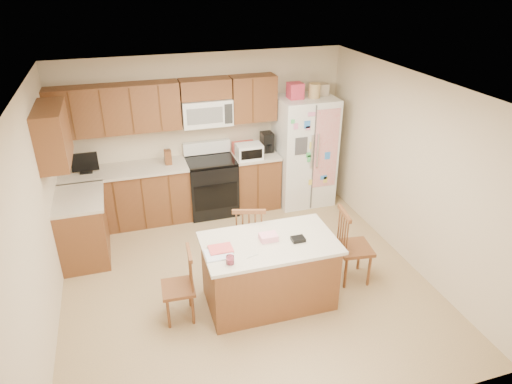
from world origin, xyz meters
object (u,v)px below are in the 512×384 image
object	(u,v)px
windsor_chair_left	(180,287)
windsor_chair_right	(352,247)
refrigerator	(304,150)
island	(269,271)
windsor_chair_back	(249,240)
stove	(211,185)

from	to	relation	value
windsor_chair_left	windsor_chair_right	size ratio (longest dim) A/B	0.88
refrigerator	windsor_chair_right	size ratio (longest dim) A/B	2.04
island	windsor_chair_left	size ratio (longest dim) A/B	1.75
island	windsor_chair_back	world-z (taller)	windsor_chair_back
stove	windsor_chair_right	size ratio (longest dim) A/B	1.13
island	windsor_chair_right	xyz separation A→B (m)	(1.14, 0.10, 0.05)
stove	windsor_chair_left	distance (m)	2.54
refrigerator	windsor_chair_right	distance (m)	2.31
island	windsor_chair_left	bearing A→B (deg)	178.61
refrigerator	windsor_chair_left	bearing A→B (deg)	-136.53
windsor_chair_left	windsor_chair_back	world-z (taller)	windsor_chair_back
windsor_chair_right	windsor_chair_back	bearing A→B (deg)	155.46
stove	island	world-z (taller)	stove
stove	refrigerator	xyz separation A→B (m)	(1.57, -0.06, 0.45)
island	windsor_chair_back	size ratio (longest dim) A/B	1.54
refrigerator	windsor_chair_back	bearing A→B (deg)	-130.53
windsor_chair_left	stove	bearing A→B (deg)	69.77
windsor_chair_right	refrigerator	bearing A→B (deg)	83.40
windsor_chair_left	windsor_chair_back	size ratio (longest dim) A/B	0.88
stove	windsor_chair_left	world-z (taller)	stove
refrigerator	island	bearing A→B (deg)	-120.88
island	windsor_chair_left	world-z (taller)	island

